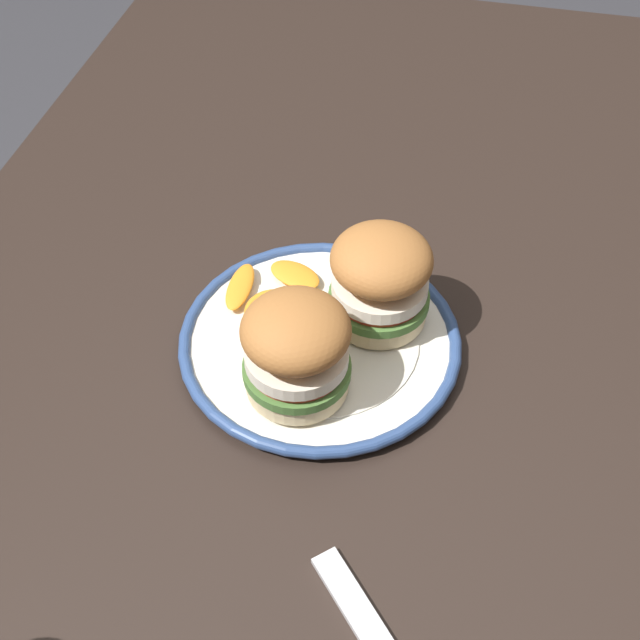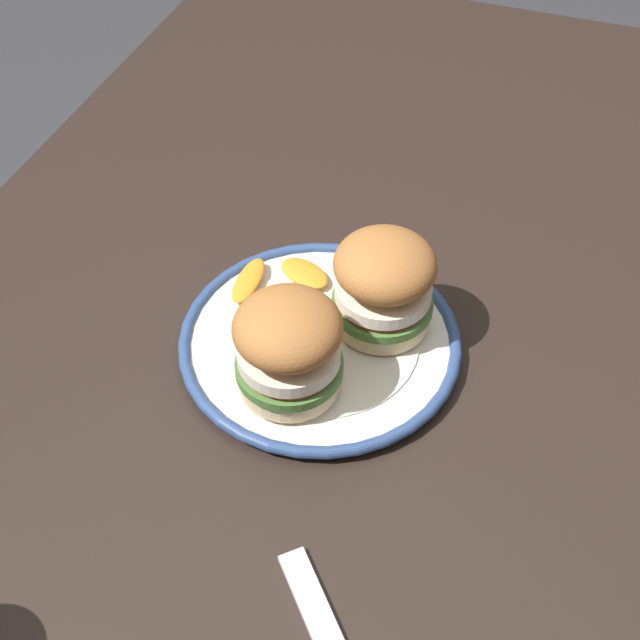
% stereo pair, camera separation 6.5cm
% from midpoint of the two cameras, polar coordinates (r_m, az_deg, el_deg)
% --- Properties ---
extents(ground_plane, '(8.00, 8.00, 0.00)m').
position_cam_midpoint_polar(ground_plane, '(1.53, 0.34, -19.35)').
color(ground_plane, '#333338').
extents(dining_table, '(1.37, 0.94, 0.76)m').
position_cam_midpoint_polar(dining_table, '(0.95, 0.51, -3.09)').
color(dining_table, black).
rests_on(dining_table, ground).
extents(dinner_plate, '(0.28, 0.28, 0.02)m').
position_cam_midpoint_polar(dinner_plate, '(0.83, -2.23, -1.53)').
color(dinner_plate, silver).
rests_on(dinner_plate, dining_table).
extents(sandwich_half_left, '(0.13, 0.13, 0.10)m').
position_cam_midpoint_polar(sandwich_half_left, '(0.81, 1.76, 2.75)').
color(sandwich_half_left, beige).
rests_on(sandwich_half_left, dinner_plate).
extents(sandwich_half_right, '(0.14, 0.14, 0.10)m').
position_cam_midpoint_polar(sandwich_half_right, '(0.75, -4.07, -2.00)').
color(sandwich_half_right, beige).
rests_on(sandwich_half_right, dinner_plate).
extents(orange_peel_curled, '(0.08, 0.08, 0.01)m').
position_cam_midpoint_polar(orange_peel_curled, '(0.84, -5.29, 0.44)').
color(orange_peel_curled, orange).
rests_on(orange_peel_curled, dinner_plate).
extents(orange_peel_strip_long, '(0.05, 0.07, 0.01)m').
position_cam_midpoint_polar(orange_peel_strip_long, '(0.88, -3.79, 2.95)').
color(orange_peel_strip_long, orange).
rests_on(orange_peel_strip_long, dinner_plate).
extents(orange_peel_strip_short, '(0.07, 0.03, 0.01)m').
position_cam_midpoint_polar(orange_peel_strip_short, '(0.87, -7.47, 2.14)').
color(orange_peel_strip_short, orange).
rests_on(orange_peel_strip_short, dinner_plate).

